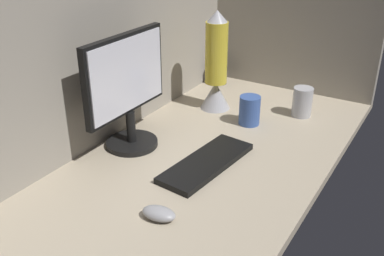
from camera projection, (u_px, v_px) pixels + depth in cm
name	position (u px, v px, depth cm)	size (l,w,h in cm)	color
ground_plane	(185.00, 173.00, 142.81)	(180.00, 80.00, 3.00)	tan
cubicle_wall_back	(87.00, 49.00, 144.82)	(180.00, 5.00, 67.37)	gray
cubicle_wall_side	(290.00, 14.00, 194.49)	(5.00, 80.00, 67.37)	gray
monitor	(127.00, 88.00, 147.58)	(38.01, 18.00, 39.42)	black
keyboard	(207.00, 163.00, 143.88)	(37.00, 13.00, 2.00)	black
mouse	(159.00, 213.00, 118.64)	(5.60, 9.60, 3.40)	#99999E
mug_black_travel	(219.00, 73.00, 210.81)	(7.66, 7.66, 10.61)	black
mug_steel	(302.00, 102.00, 176.92)	(7.81, 7.81, 11.80)	#B2B2B7
mug_ceramic_blue	(250.00, 110.00, 170.24)	(11.80, 8.02, 11.29)	#38569E
lava_lamp	(216.00, 69.00, 179.20)	(12.34, 12.34, 40.40)	#A5A5AD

